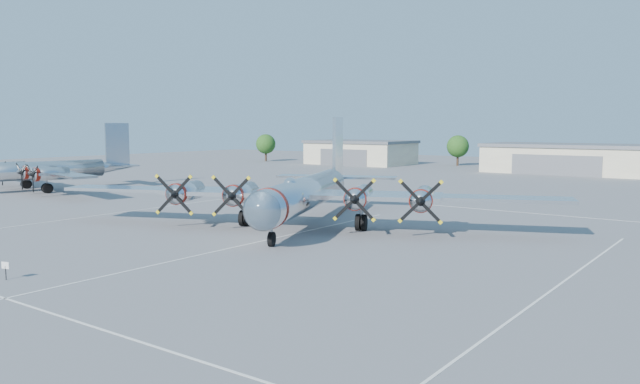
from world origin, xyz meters
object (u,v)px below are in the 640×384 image
Objects in this scene: hangar_west at (361,152)px; tree_far_west at (266,144)px; bomber_west at (48,190)px; main_bomber_b29 at (308,225)px; tree_west at (458,146)px; info_placard at (5,267)px; hangar_center at (567,158)px.

tree_far_west reaches higher than hangar_west.
main_bomber_b29 is at bearing 7.50° from bomber_west.
tree_west reaches higher than main_bomber_b29.
hangar_west is at bearing 96.91° from main_bomber_b29.
hangar_west is 73.48m from bomber_west.
hangar_west is 110.00m from info_placard.
tree_west is at bearing 82.73° from main_bomber_b29.
tree_far_west reaches higher than info_placard.
hangar_center is at bearing 3.24° from tree_far_west.
tree_west is at bearing 85.38° from info_placard.
hangar_center is at bearing -17.82° from tree_west.
main_bomber_b29 is 41.95× the size of info_placard.
hangar_west reaches higher than info_placard.
tree_far_west is at bearing -176.76° from hangar_center.
tree_far_west is 6.38× the size of info_placard.
main_bomber_b29 is at bearing -60.48° from hangar_west.
main_bomber_b29 is at bearing -46.65° from tree_far_west.
bomber_west is at bearing 154.03° from main_bomber_b29.
hangar_west is at bearing 180.00° from hangar_center.
main_bomber_b29 is (68.08, -72.12, -4.22)m from tree_far_west.
hangar_west is at bearing 98.03° from bomber_west.
hangar_center reaches higher than bomber_west.
tree_west is (-25.00, 8.04, 1.51)m from hangar_center.
hangar_west is 25.36m from tree_far_west.
tree_west is 112.09m from info_placard.
tree_west is 0.19× the size of bomber_west.
hangar_center is (45.00, -0.00, -0.00)m from hangar_west.
tree_far_west is at bearing 117.98° from bomber_west.
hangar_center is 4.31× the size of tree_far_west.
info_placard is at bearing -79.09° from tree_west.
hangar_center is at bearing 65.94° from main_bomber_b29.
bomber_west is 53.19m from info_placard.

